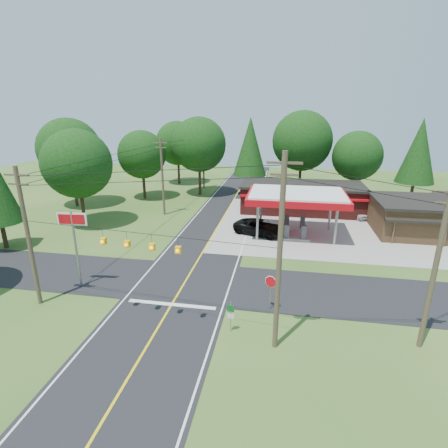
% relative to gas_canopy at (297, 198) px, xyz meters
% --- Properties ---
extents(ground, '(120.00, 120.00, 0.00)m').
position_rel_gas_canopy_xyz_m(ground, '(-9.00, -13.00, -4.27)').
color(ground, '#31551E').
rests_on(ground, ground).
extents(main_highway, '(8.00, 120.00, 0.02)m').
position_rel_gas_canopy_xyz_m(main_highway, '(-9.00, -13.00, -4.26)').
color(main_highway, black).
rests_on(main_highway, ground).
extents(cross_road, '(70.00, 7.00, 0.02)m').
position_rel_gas_canopy_xyz_m(cross_road, '(-9.00, -13.00, -4.25)').
color(cross_road, black).
rests_on(cross_road, ground).
extents(lane_center_yellow, '(0.15, 110.00, 0.00)m').
position_rel_gas_canopy_xyz_m(lane_center_yellow, '(-9.00, -13.00, -4.24)').
color(lane_center_yellow, yellow).
rests_on(lane_center_yellow, main_highway).
extents(gas_canopy, '(10.60, 7.40, 4.88)m').
position_rel_gas_canopy_xyz_m(gas_canopy, '(0.00, 0.00, 0.00)').
color(gas_canopy, gray).
rests_on(gas_canopy, ground).
extents(convenience_store, '(16.40, 7.55, 3.80)m').
position_rel_gas_canopy_xyz_m(convenience_store, '(1.00, 9.98, -2.35)').
color(convenience_store, '#5C1D1A').
rests_on(convenience_store, ground).
extents(utility_pole_near_right, '(1.80, 0.30, 11.50)m').
position_rel_gas_canopy_xyz_m(utility_pole_near_right, '(-1.50, -20.00, 1.69)').
color(utility_pole_near_right, '#473828').
rests_on(utility_pole_near_right, ground).
extents(utility_pole_near_left, '(1.80, 0.30, 10.00)m').
position_rel_gas_canopy_xyz_m(utility_pole_near_left, '(-18.50, -18.00, 0.93)').
color(utility_pole_near_left, '#473828').
rests_on(utility_pole_near_left, ground).
extents(utility_pole_far_left, '(1.80, 0.30, 10.00)m').
position_rel_gas_canopy_xyz_m(utility_pole_far_left, '(-17.00, 5.00, 0.93)').
color(utility_pole_far_left, '#473828').
rests_on(utility_pole_far_left, ground).
extents(utility_pole_right_b, '(1.80, 0.30, 10.00)m').
position_rel_gas_canopy_xyz_m(utility_pole_right_b, '(7.00, -18.50, 0.93)').
color(utility_pole_right_b, '#473828').
rests_on(utility_pole_right_b, ground).
extents(utility_pole_north, '(0.30, 0.30, 9.50)m').
position_rel_gas_canopy_xyz_m(utility_pole_north, '(-15.50, 22.00, 0.48)').
color(utility_pole_north, '#473828').
rests_on(utility_pole_north, ground).
extents(overhead_beacons, '(17.04, 2.04, 1.03)m').
position_rel_gas_canopy_xyz_m(overhead_beacons, '(-10.00, -19.00, 1.95)').
color(overhead_beacons, black).
rests_on(overhead_beacons, ground).
extents(treeline_backdrop, '(70.27, 51.59, 13.30)m').
position_rel_gas_canopy_xyz_m(treeline_backdrop, '(-8.18, 11.01, 3.22)').
color(treeline_backdrop, '#332316').
rests_on(treeline_backdrop, ground).
extents(suv_car, '(7.70, 7.70, 1.65)m').
position_rel_gas_canopy_xyz_m(suv_car, '(-3.81, -0.65, -3.44)').
color(suv_car, black).
rests_on(suv_car, ground).
extents(sedan_car, '(5.55, 5.55, 1.41)m').
position_rel_gas_canopy_xyz_m(sedan_car, '(8.00, 8.00, -3.56)').
color(sedan_car, silver).
rests_on(sedan_car, ground).
extents(big_stop_sign, '(2.30, 0.30, 6.19)m').
position_rel_gas_canopy_xyz_m(big_stop_sign, '(-17.00, -15.12, 0.27)').
color(big_stop_sign, gray).
rests_on(big_stop_sign, ground).
extents(octagonal_stop_sign, '(0.83, 0.41, 2.63)m').
position_rel_gas_canopy_xyz_m(octagonal_stop_sign, '(-2.00, -16.01, -2.30)').
color(octagonal_stop_sign, gray).
rests_on(octagonal_stop_sign, ground).
extents(route_sign_post, '(0.44, 0.10, 2.17)m').
position_rel_gas_canopy_xyz_m(route_sign_post, '(-4.32, -19.02, -2.98)').
color(route_sign_post, gray).
rests_on(route_sign_post, ground).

